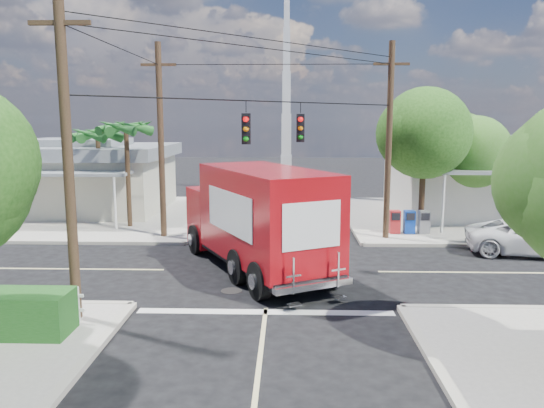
{
  "coord_description": "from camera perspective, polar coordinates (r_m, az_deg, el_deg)",
  "views": [
    {
      "loc": [
        0.64,
        -19.07,
        5.56
      ],
      "look_at": [
        0.0,
        2.0,
        2.2
      ],
      "focal_mm": 35.0,
      "sensor_mm": 36.0,
      "label": 1
    }
  ],
  "objects": [
    {
      "name": "vending_boxes",
      "position": [
        26.39,
        14.54,
        -1.87
      ],
      "size": [
        1.9,
        0.5,
        1.1
      ],
      "color": "#A81E20",
      "rests_on": "sidewalk_ne"
    },
    {
      "name": "tree_ne_front",
      "position": [
        26.66,
        16.13,
        7.0
      ],
      "size": [
        4.21,
        4.14,
        6.66
      ],
      "color": "#422D1C",
      "rests_on": "sidewalk_ne"
    },
    {
      "name": "tree_ne_back",
      "position": [
        29.52,
        19.94,
        5.85
      ],
      "size": [
        3.77,
        3.66,
        5.82
      ],
      "color": "#422D1C",
      "rests_on": "sidewalk_ne"
    },
    {
      "name": "road_markings",
      "position": [
        18.46,
        -0.33,
        -8.45
      ],
      "size": [
        32.0,
        32.0,
        0.01
      ],
      "color": "beige",
      "rests_on": "ground"
    },
    {
      "name": "building_nw",
      "position": [
        34.14,
        -20.03,
        2.89
      ],
      "size": [
        10.8,
        10.2,
        4.3
      ],
      "color": "beige",
      "rests_on": "sidewalk_nw"
    },
    {
      "name": "delivery_truck",
      "position": [
        19.51,
        -1.66,
        -1.56
      ],
      "size": [
        6.43,
        9.13,
        3.87
      ],
      "color": "black",
      "rests_on": "ground"
    },
    {
      "name": "palm_nw_back",
      "position": [
        29.86,
        -18.25,
        6.9
      ],
      "size": [
        3.01,
        3.08,
        5.19
      ],
      "color": "#422D1C",
      "rests_on": "sidewalk_nw"
    },
    {
      "name": "utility_poles",
      "position": [
        20.81,
        -4.42,
        6.59
      ],
      "size": [
        12.0,
        10.68,
        9.0
      ],
      "color": "#473321",
      "rests_on": "ground"
    },
    {
      "name": "ground",
      "position": [
        19.87,
        -0.18,
        -7.19
      ],
      "size": [
        120.0,
        120.0,
        0.0
      ],
      "primitive_type": "plane",
      "color": "black",
      "rests_on": "ground"
    },
    {
      "name": "parked_car",
      "position": [
        24.54,
        26.09,
        -3.27
      ],
      "size": [
        5.49,
        3.26,
        1.43
      ],
      "primitive_type": "imported",
      "rotation": [
        0.0,
        0.0,
        1.39
      ],
      "color": "silver",
      "rests_on": "ground"
    },
    {
      "name": "radio_tower",
      "position": [
        39.07,
        1.56,
        9.17
      ],
      "size": [
        0.8,
        0.8,
        17.0
      ],
      "color": "silver",
      "rests_on": "ground"
    },
    {
      "name": "palm_nw_front",
      "position": [
        27.8,
        -15.43,
        7.67
      ],
      "size": [
        3.01,
        3.08,
        5.59
      ],
      "color": "#422D1C",
      "rests_on": "sidewalk_nw"
    },
    {
      "name": "building_ne",
      "position": [
        33.38,
        22.57,
        2.79
      ],
      "size": [
        11.8,
        10.2,
        4.5
      ],
      "color": "silver",
      "rests_on": "sidewalk_ne"
    },
    {
      "name": "sidewalk_nw",
      "position": [
        32.56,
        -19.01,
        -1.15
      ],
      "size": [
        14.12,
        14.12,
        0.14
      ],
      "color": "#9A958B",
      "rests_on": "ground"
    },
    {
      "name": "sidewalk_ne",
      "position": [
        32.12,
        20.31,
        -1.35
      ],
      "size": [
        14.12,
        14.12,
        0.14
      ],
      "color": "#9A958B",
      "rests_on": "ground"
    }
  ]
}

